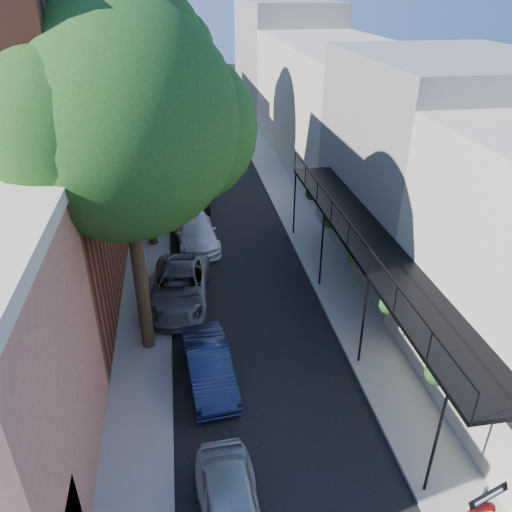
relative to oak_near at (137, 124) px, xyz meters
name	(u,v)px	position (x,y,z in m)	size (l,w,h in m)	color
road_surface	(211,165)	(3.37, 19.74, -7.87)	(6.00, 64.00, 0.01)	black
sidewalk_left	(154,167)	(-0.63, 19.74, -7.82)	(2.00, 64.00, 0.12)	gray
sidewalk_right	(266,161)	(7.37, 19.74, -7.82)	(2.00, 64.00, 0.12)	gray
buildings_left	(59,102)	(-5.93, 18.50, -2.94)	(10.10, 59.10, 12.00)	tan
buildings_right	(339,99)	(12.36, 19.23, -3.45)	(9.80, 55.00, 10.00)	beige
oak_near	(137,124)	(0.00, 0.00, 0.00)	(7.48, 6.80, 11.42)	#342215
oak_mid	(147,98)	(-0.05, 7.97, -0.82)	(6.60, 6.00, 10.20)	#342215
oak_far	(151,45)	(0.01, 17.01, 0.38)	(7.70, 7.00, 11.90)	#342215
parked_car_a	(231,511)	(1.70, -7.43, -7.24)	(1.52, 3.77, 1.28)	#949DA4
parked_car_b	(209,365)	(1.57, -2.30, -7.24)	(1.35, 3.88, 1.28)	#131B3D
parked_car_c	(180,288)	(0.77, 2.45, -7.18)	(2.31, 5.00, 1.39)	#5B5D63
parked_car_d	(195,231)	(1.65, 7.61, -7.19)	(1.92, 4.72, 1.37)	white
parked_car_e	(196,195)	(1.97, 12.31, -7.18)	(1.64, 4.07, 1.39)	black
parked_car_f	(177,172)	(0.94, 16.66, -7.23)	(1.37, 3.94, 1.30)	#625C52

